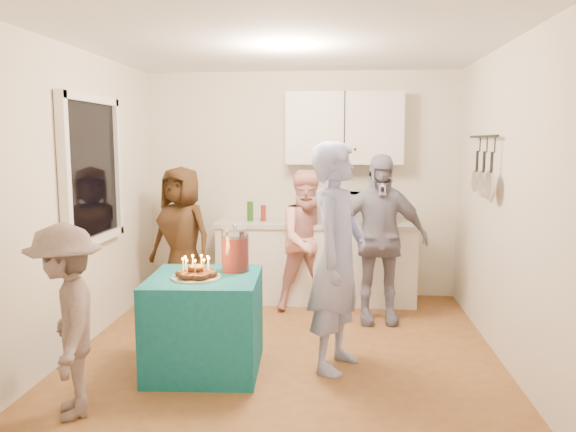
# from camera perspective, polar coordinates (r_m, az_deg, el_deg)

# --- Properties ---
(floor) EXTENTS (4.00, 4.00, 0.00)m
(floor) POSITION_cam_1_polar(r_m,az_deg,el_deg) (4.92, -0.38, -13.96)
(floor) COLOR brown
(floor) RESTS_ON ground
(ceiling) EXTENTS (4.00, 4.00, 0.00)m
(ceiling) POSITION_cam_1_polar(r_m,az_deg,el_deg) (4.64, -0.41, 17.44)
(ceiling) COLOR white
(ceiling) RESTS_ON floor
(back_wall) EXTENTS (3.60, 3.60, 0.00)m
(back_wall) POSITION_cam_1_polar(r_m,az_deg,el_deg) (6.59, 1.29, 3.20)
(back_wall) COLOR silver
(back_wall) RESTS_ON floor
(left_wall) EXTENTS (4.00, 4.00, 0.00)m
(left_wall) POSITION_cam_1_polar(r_m,az_deg,el_deg) (5.10, -20.97, 1.39)
(left_wall) COLOR silver
(left_wall) RESTS_ON floor
(right_wall) EXTENTS (4.00, 4.00, 0.00)m
(right_wall) POSITION_cam_1_polar(r_m,az_deg,el_deg) (4.78, 21.64, 0.97)
(right_wall) COLOR silver
(right_wall) RESTS_ON floor
(window_night) EXTENTS (0.04, 1.00, 1.20)m
(window_night) POSITION_cam_1_polar(r_m,az_deg,el_deg) (5.34, -19.40, 4.42)
(window_night) COLOR black
(window_night) RESTS_ON left_wall
(counter) EXTENTS (2.20, 0.58, 0.86)m
(counter) POSITION_cam_1_polar(r_m,az_deg,el_deg) (6.41, 2.88, -4.81)
(counter) COLOR white
(counter) RESTS_ON floor
(countertop) EXTENTS (2.24, 0.62, 0.05)m
(countertop) POSITION_cam_1_polar(r_m,az_deg,el_deg) (6.32, 2.90, -0.78)
(countertop) COLOR beige
(countertop) RESTS_ON counter
(upper_cabinet) EXTENTS (1.30, 0.30, 0.80)m
(upper_cabinet) POSITION_cam_1_polar(r_m,az_deg,el_deg) (6.40, 5.74, 8.86)
(upper_cabinet) COLOR white
(upper_cabinet) RESTS_ON back_wall
(pot_rack) EXTENTS (0.12, 1.00, 0.60)m
(pot_rack) POSITION_cam_1_polar(r_m,az_deg,el_deg) (5.41, 18.89, 5.01)
(pot_rack) COLOR black
(pot_rack) RESTS_ON right_wall
(microwave) EXTENTS (0.61, 0.43, 0.33)m
(microwave) POSITION_cam_1_polar(r_m,az_deg,el_deg) (6.30, 7.83, 0.85)
(microwave) COLOR white
(microwave) RESTS_ON countertop
(party_table) EXTENTS (0.90, 0.90, 0.76)m
(party_table) POSITION_cam_1_polar(r_m,az_deg,el_deg) (4.56, -8.44, -10.70)
(party_table) COLOR #106470
(party_table) RESTS_ON floor
(donut_cake) EXTENTS (0.38, 0.38, 0.18)m
(donut_cake) POSITION_cam_1_polar(r_m,az_deg,el_deg) (4.38, -9.31, -5.12)
(donut_cake) COLOR #381C0C
(donut_cake) RESTS_ON party_table
(punch_jar) EXTENTS (0.22, 0.22, 0.34)m
(punch_jar) POSITION_cam_1_polar(r_m,az_deg,el_deg) (4.56, -5.38, -3.51)
(punch_jar) COLOR red
(punch_jar) RESTS_ON party_table
(man_birthday) EXTENTS (0.63, 0.77, 1.81)m
(man_birthday) POSITION_cam_1_polar(r_m,az_deg,el_deg) (4.44, 5.07, -4.17)
(man_birthday) COLOR #97A0DC
(man_birthday) RESTS_ON floor
(woman_back_left) EXTENTS (0.88, 0.74, 1.54)m
(woman_back_left) POSITION_cam_1_polar(r_m,az_deg,el_deg) (6.22, -10.74, -2.14)
(woman_back_left) COLOR brown
(woman_back_left) RESTS_ON floor
(woman_back_center) EXTENTS (0.90, 0.82, 1.51)m
(woman_back_center) POSITION_cam_1_polar(r_m,az_deg,el_deg) (6.01, 2.18, -2.49)
(woman_back_center) COLOR #EA7A7E
(woman_back_center) RESTS_ON floor
(woman_back_right) EXTENTS (1.02, 0.48, 1.69)m
(woman_back_right) POSITION_cam_1_polar(r_m,az_deg,el_deg) (5.64, 9.12, -2.33)
(woman_back_right) COLOR black
(woman_back_right) RESTS_ON floor
(child_near_left) EXTENTS (0.81, 0.96, 1.29)m
(child_near_left) POSITION_cam_1_polar(r_m,az_deg,el_deg) (4.00, -21.59, -9.89)
(child_near_left) COLOR #604F4C
(child_near_left) RESTS_ON floor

